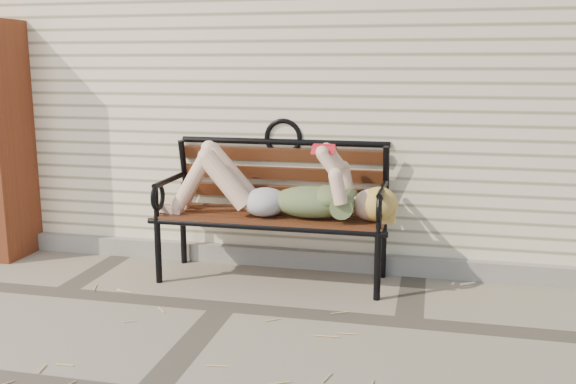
# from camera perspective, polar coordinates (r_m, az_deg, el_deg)

# --- Properties ---
(ground) EXTENTS (80.00, 80.00, 0.00)m
(ground) POSITION_cam_1_polar(r_m,az_deg,el_deg) (4.50, -5.69, -10.11)
(ground) COLOR gray
(ground) RESTS_ON ground
(house_wall) EXTENTS (8.00, 4.00, 3.00)m
(house_wall) POSITION_cam_1_polar(r_m,az_deg,el_deg) (7.10, 1.89, 10.20)
(house_wall) COLOR #F6E6C0
(house_wall) RESTS_ON ground
(foundation_strip) EXTENTS (8.00, 0.10, 0.15)m
(foundation_strip) POSITION_cam_1_polar(r_m,az_deg,el_deg) (5.35, -2.40, -5.68)
(foundation_strip) COLOR gray
(foundation_strip) RESTS_ON ground
(garden_bench) EXTENTS (1.88, 0.75, 1.22)m
(garden_bench) POSITION_cam_1_polar(r_m,az_deg,el_deg) (4.94, -1.12, 0.14)
(garden_bench) COLOR black
(garden_bench) RESTS_ON ground
(reading_woman) EXTENTS (1.77, 0.40, 0.56)m
(reading_woman) POSITION_cam_1_polar(r_m,az_deg,el_deg) (4.79, -1.37, 0.27)
(reading_woman) COLOR #0B414E
(reading_woman) RESTS_ON ground
(straw_scatter) EXTENTS (3.04, 1.68, 0.01)m
(straw_scatter) POSITION_cam_1_polar(r_m,az_deg,el_deg) (4.10, -10.19, -12.34)
(straw_scatter) COLOR #E0B56D
(straw_scatter) RESTS_ON ground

